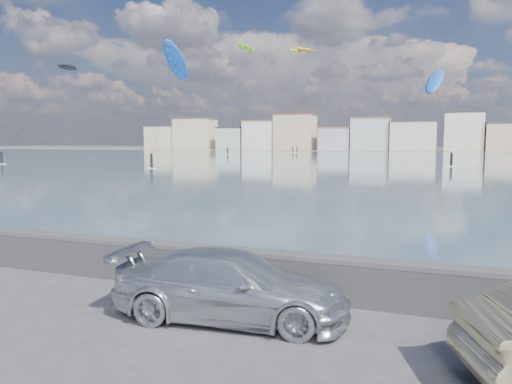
% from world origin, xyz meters
% --- Properties ---
extents(ground, '(700.00, 700.00, 0.00)m').
position_xyz_m(ground, '(0.00, 0.00, 0.00)').
color(ground, '#333335').
rests_on(ground, ground).
extents(bay_water, '(500.00, 177.00, 0.00)m').
position_xyz_m(bay_water, '(0.00, 91.50, 0.01)').
color(bay_water, '#355962').
rests_on(bay_water, ground).
extents(far_shore_strip, '(500.00, 60.00, 0.00)m').
position_xyz_m(far_shore_strip, '(0.00, 200.00, 0.01)').
color(far_shore_strip, '#4C473D').
rests_on(far_shore_strip, ground).
extents(seawall, '(400.00, 0.36, 1.08)m').
position_xyz_m(seawall, '(0.00, 2.70, 0.58)').
color(seawall, '#28282B').
rests_on(seawall, ground).
extents(far_buildings, '(240.79, 13.26, 14.60)m').
position_xyz_m(far_buildings, '(1.31, 186.00, 6.03)').
color(far_buildings, beige).
rests_on(far_buildings, ground).
extents(car_silver, '(4.78, 2.32, 1.34)m').
position_xyz_m(car_silver, '(1.59, 1.08, 0.67)').
color(car_silver, silver).
rests_on(car_silver, ground).
extents(kitesurfer_3, '(5.24, 11.68, 15.57)m').
position_xyz_m(kitesurfer_3, '(3.43, 73.44, 12.43)').
color(kitesurfer_3, blue).
rests_on(kitesurfer_3, ground).
extents(kitesurfer_4, '(5.47, 15.00, 35.03)m').
position_xyz_m(kitesurfer_4, '(-43.40, 159.04, 33.44)').
color(kitesurfer_4, '#8CD826').
rests_on(kitesurfer_4, ground).
extents(kitesurfer_6, '(3.83, 11.12, 17.41)m').
position_xyz_m(kitesurfer_6, '(-30.09, 54.28, 14.35)').
color(kitesurfer_6, blue).
rests_on(kitesurfer_6, ground).
extents(kitesurfer_9, '(5.62, 11.50, 30.19)m').
position_xyz_m(kitesurfer_9, '(-46.69, 121.75, 28.46)').
color(kitesurfer_9, '#8CD826').
rests_on(kitesurfer_9, ground).
extents(kitesurfer_11, '(10.94, 17.70, 35.98)m').
position_xyz_m(kitesurfer_11, '(-41.59, 159.37, 34.29)').
color(kitesurfer_11, '#BF8C19').
rests_on(kitesurfer_11, ground).
extents(kitesurfer_14, '(4.97, 17.38, 17.04)m').
position_xyz_m(kitesurfer_14, '(-57.03, 63.43, 16.04)').
color(kitesurfer_14, black).
rests_on(kitesurfer_14, ground).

